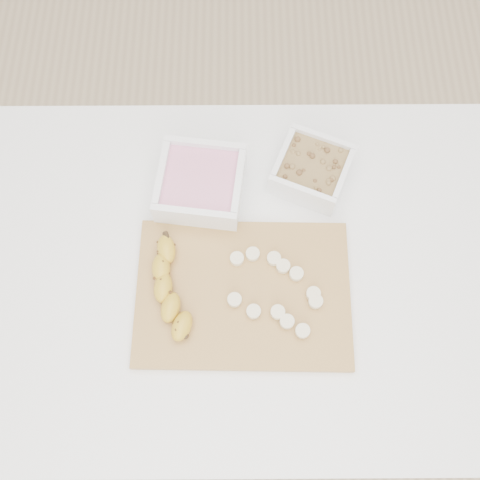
{
  "coord_description": "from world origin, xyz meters",
  "views": [
    {
      "loc": [
        -0.0,
        -0.3,
        1.67
      ],
      "look_at": [
        0.0,
        0.03,
        0.81
      ],
      "focal_mm": 40.0,
      "sensor_mm": 36.0,
      "label": 1
    }
  ],
  "objects_px": {
    "bowl_yogurt": "(201,184)",
    "bowl_granola": "(312,170)",
    "banana": "(171,290)",
    "table": "(240,283)",
    "cutting_board": "(243,293)"
  },
  "relations": [
    {
      "from": "bowl_yogurt",
      "to": "bowl_granola",
      "type": "relative_size",
      "value": 1.01
    },
    {
      "from": "bowl_yogurt",
      "to": "banana",
      "type": "height_order",
      "value": "bowl_yogurt"
    },
    {
      "from": "bowl_yogurt",
      "to": "banana",
      "type": "relative_size",
      "value": 0.92
    },
    {
      "from": "table",
      "to": "cutting_board",
      "type": "relative_size",
      "value": 2.67
    },
    {
      "from": "table",
      "to": "banana",
      "type": "height_order",
      "value": "banana"
    },
    {
      "from": "bowl_granola",
      "to": "cutting_board",
      "type": "relative_size",
      "value": 0.45
    },
    {
      "from": "cutting_board",
      "to": "banana",
      "type": "bearing_deg",
      "value": -179.96
    },
    {
      "from": "bowl_yogurt",
      "to": "cutting_board",
      "type": "distance_m",
      "value": 0.22
    },
    {
      "from": "table",
      "to": "bowl_granola",
      "type": "xyz_separation_m",
      "value": [
        0.14,
        0.18,
        0.13
      ]
    },
    {
      "from": "bowl_granola",
      "to": "banana",
      "type": "relative_size",
      "value": 0.91
    },
    {
      "from": "bowl_granola",
      "to": "banana",
      "type": "xyz_separation_m",
      "value": [
        -0.26,
        -0.23,
        0.0
      ]
    },
    {
      "from": "table",
      "to": "bowl_yogurt",
      "type": "height_order",
      "value": "bowl_yogurt"
    },
    {
      "from": "bowl_yogurt",
      "to": "cutting_board",
      "type": "bearing_deg",
      "value": -68.95
    },
    {
      "from": "banana",
      "to": "bowl_granola",
      "type": "bearing_deg",
      "value": 40.78
    },
    {
      "from": "table",
      "to": "cutting_board",
      "type": "height_order",
      "value": "cutting_board"
    }
  ]
}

